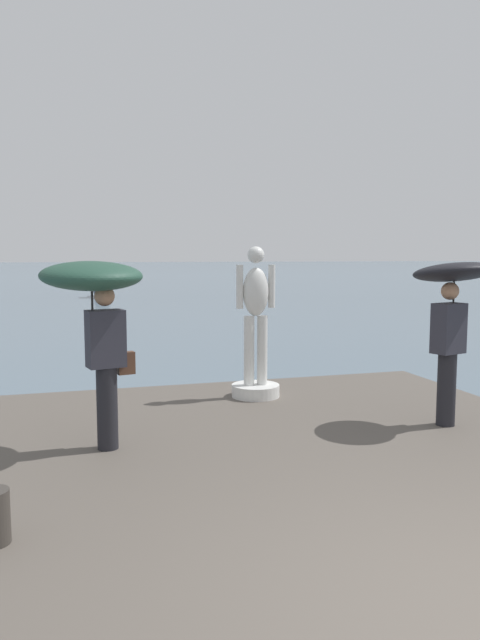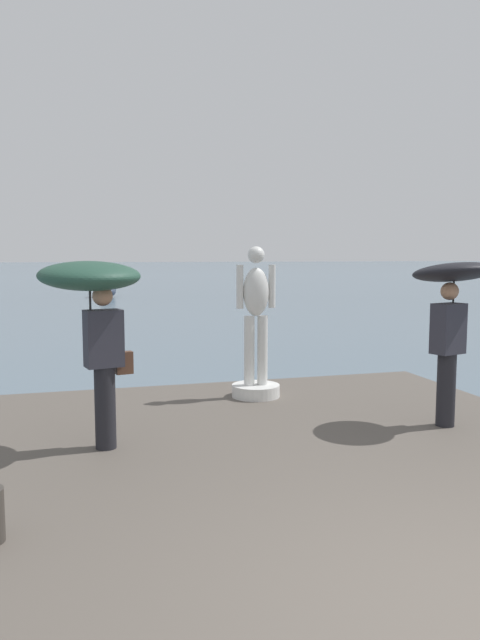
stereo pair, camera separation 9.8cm
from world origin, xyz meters
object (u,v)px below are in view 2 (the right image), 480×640
onlooker_left (93,298)px  onlooker_right (452,299)px  boat_far (107,289)px  statue_white_figure (256,339)px

onlooker_left → onlooker_right: onlooker_left is taller
onlooker_right → boat_far: size_ratio=0.51×
statue_white_figure → onlooker_left: statue_white_figure is taller
boat_far → onlooker_right: bearing=-85.8°
statue_white_figure → onlooker_right: bearing=-48.1°
onlooker_left → onlooker_right: 4.15m
onlooker_left → onlooker_right: bearing=-2.9°
onlooker_left → boat_far: onlooker_left is taller
onlooker_right → boat_far: (-2.24, 30.31, -1.44)m
statue_white_figure → onlooker_left: 3.05m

